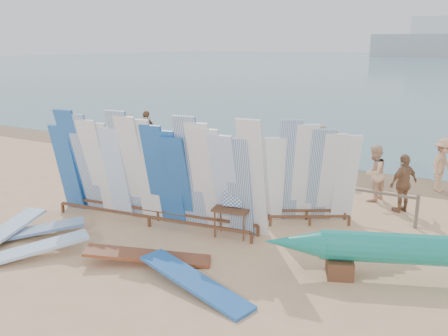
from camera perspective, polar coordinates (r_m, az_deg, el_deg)
The scene contains 28 objects.
ground at distance 12.73m, azimuth -8.06°, elevation -6.61°, with size 160.00×160.00×0.00m, color #DEAE80.
wet_sand_strip at distance 18.67m, azimuth 5.40°, elevation 0.39°, with size 40.00×2.60×0.01m, color #806448.
distant_ship at distance 190.34m, azimuth 24.28°, elevation 13.68°, with size 45.00×8.00×14.00m.
fence at distance 14.89m, azimuth -1.16°, elevation -0.74°, with size 12.08×0.08×0.90m.
main_surfboard_rack at distance 12.31m, azimuth -8.64°, elevation -0.74°, with size 6.11×1.54×3.01m.
side_surfboard_rack at distance 12.45m, azimuth 10.27°, elevation -1.07°, with size 2.43×1.77×2.82m.
outrigger_canoe at distance 10.35m, azimuth 24.35°, elevation -9.25°, with size 6.58×3.06×0.97m.
vendor_table at distance 11.69m, azimuth 0.95°, elevation -6.37°, with size 0.99×0.79×1.18m.
flat_board_a at distance 12.57m, azimuth -25.26°, elevation -8.21°, with size 0.56×2.70×0.07m, color #9AC2F6.
flat_board_c at distance 10.59m, azimuth -9.11°, elevation -11.21°, with size 0.56×2.70×0.07m, color brown.
flat_board_b at distance 11.50m, azimuth -22.66°, elevation -10.06°, with size 0.56×2.70×0.07m, color #9AC2F6.
flat_board_d at distance 9.45m, azimuth -3.55°, elevation -14.40°, with size 0.56×2.70×0.07m, color #225CAE.
flat_board_e at distance 12.65m, azimuth -22.55°, elevation -7.78°, with size 0.56×2.70×0.07m, color silver.
beach_chair_left at distance 15.25m, azimuth 1.44°, elevation -1.75°, with size 0.69×0.71×0.94m.
beach_chair_right at distance 15.69m, azimuth 2.00°, elevation -1.44°, with size 0.55×0.56×0.81m.
stroller at distance 14.84m, azimuth 4.19°, elevation -1.82°, with size 0.51×0.72×0.96m.
beachgoer_6 at distance 15.42m, azimuth 4.46°, elevation 0.46°, with size 0.79×0.38×1.62m, color tan.
beachgoer_10 at distance 14.13m, azimuth 20.79°, elevation -1.73°, with size 0.97×0.42×1.66m, color #8C6042.
beachgoer_extra_1 at distance 20.95m, azimuth -9.33°, elevation 4.37°, with size 1.06×0.46×1.81m, color #8C6042.
beachgoer_0 at distance 17.86m, azimuth -12.40°, elevation 2.12°, with size 0.79×0.38×1.62m, color tan.
beachgoer_9 at distance 16.57m, azimuth 24.81°, elevation 0.33°, with size 1.12×0.46×1.74m, color tan.
beachgoer_7 at distance 17.02m, azimuth 11.49°, elevation 1.91°, with size 0.66×0.36×1.82m, color #8C6042.
beachgoer_2 at distance 17.69m, azimuth -3.94°, elevation 2.50°, with size 0.84×0.40×1.73m, color beige.
beachgoer_11 at distance 20.91m, azimuth -11.24°, elevation 4.09°, with size 1.56×0.51×1.68m, color beige.
beachgoer_5 at distance 16.93m, azimuth 12.71°, elevation 1.66°, with size 1.63×0.53×1.75m, color beige.
beachgoer_8 at distance 14.84m, azimuth 17.58°, elevation -0.60°, with size 0.83×0.40×1.70m, color beige.
beachgoer_3 at distance 17.23m, azimuth 2.81°, elevation 2.27°, with size 1.15×0.47×1.78m, color tan.
beachgoer_1 at distance 19.12m, azimuth -9.40°, elevation 3.36°, with size 0.65×0.36×1.80m, color #8C6042.
Camera 1 is at (7.30, -9.36, 4.60)m, focal length 38.00 mm.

